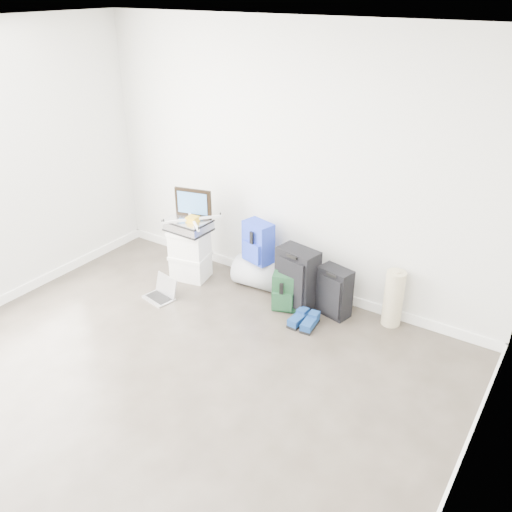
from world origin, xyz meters
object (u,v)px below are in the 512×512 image
Objects in this scene: duffel_bag at (259,273)px; large_suitcase at (297,279)px; laptop at (162,293)px; boxes_stack at (190,254)px; briefcase at (188,225)px; carry_on at (334,292)px.

large_suitcase is (0.53, -0.12, 0.15)m from duffel_bag.
laptop is at bearing -138.12° from duffel_bag.
large_suitcase is at bearing -6.08° from boxes_stack.
boxes_stack is 0.90× the size of large_suitcase.
laptop is at bearing -86.27° from briefcase.
briefcase reaches higher than carry_on.
duffel_bag is 1.51× the size of laptop.
duffel_bag is at bearing -170.71° from carry_on.
laptop is at bearing -99.04° from boxes_stack.
carry_on reaches higher than laptop.
briefcase is (0.00, 0.00, 0.35)m from boxes_stack.
boxes_stack is 1.63× the size of laptop.
carry_on is at bearing 7.62° from briefcase.
large_suitcase is at bearing -16.83° from duffel_bag.
large_suitcase is (1.27, 0.12, 0.03)m from boxes_stack.
large_suitcase is at bearing 6.69° from briefcase.
boxes_stack is 0.56m from laptop.
duffel_bag is 0.83× the size of large_suitcase.
duffel_bag is 1.04× the size of carry_on.
carry_on is at bearing -5.15° from boxes_stack.
boxes_stack is 1.13× the size of carry_on.
large_suitcase reaches higher than boxes_stack.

